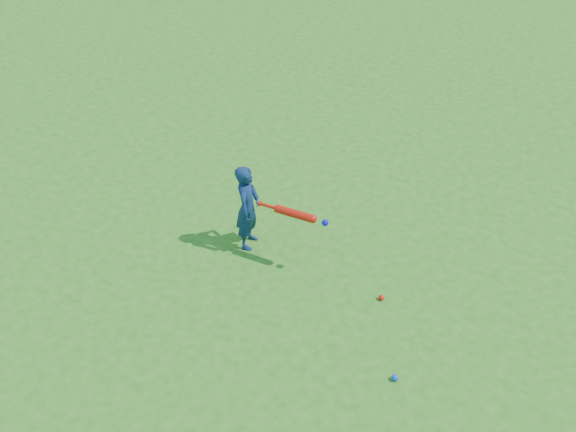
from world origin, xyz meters
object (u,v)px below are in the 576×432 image
(bat_swing, at_px, (297,214))
(ground_ball_red, at_px, (381,298))
(ground_ball_blue, at_px, (395,378))
(child, at_px, (248,207))

(bat_swing, bearing_deg, ground_ball_red, -8.06)
(ground_ball_blue, relative_size, bat_swing, 0.08)
(child, bearing_deg, bat_swing, -105.89)
(child, height_order, ground_ball_red, child)
(ground_ball_red, relative_size, ground_ball_blue, 0.95)
(bat_swing, bearing_deg, child, 175.36)
(ground_ball_blue, xyz_separation_m, bat_swing, (-1.66, 0.84, 0.64))
(child, bearing_deg, ground_ball_red, -108.03)
(ground_ball_red, distance_m, bat_swing, 1.24)
(ground_ball_red, bearing_deg, ground_ball_blue, -55.02)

